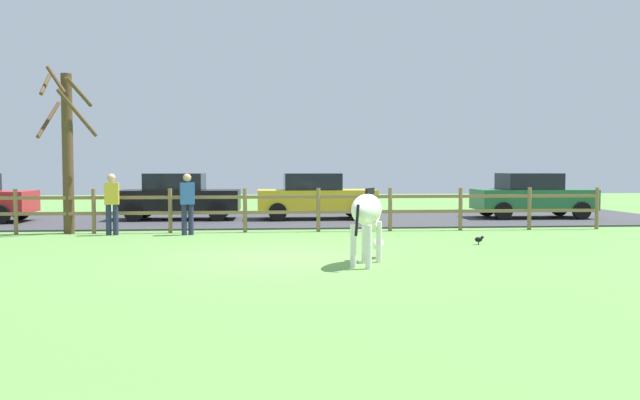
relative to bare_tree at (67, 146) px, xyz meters
The scene contains 11 objects.
ground_plane 7.90m from the bare_tree, 42.47° to the right, with size 60.00×60.00×0.00m, color #5B8C42.
parking_asphalt 7.36m from the bare_tree, 37.18° to the left, with size 28.00×7.40×0.05m, color #38383D.
paddock_fence 5.09m from the bare_tree, ahead, with size 20.60×0.11×1.22m.
bare_tree is the anchor object (origin of this frame).
zebra 9.61m from the bare_tree, 40.27° to the right, with size 1.03×1.82×1.41m.
crow_on_grass 11.11m from the bare_tree, 18.20° to the right, with size 0.21×0.10×0.20m.
parked_car_yellow 8.12m from the bare_tree, 27.48° to the left, with size 4.01×1.91×1.56m.
parked_car_green 15.13m from the bare_tree, 13.37° to the left, with size 4.05×1.97×1.56m.
parked_car_black 4.84m from the bare_tree, 57.81° to the left, with size 4.03×1.93×1.56m.
visitor_left_of_tree 2.05m from the bare_tree, 22.87° to the right, with size 0.38×0.26×1.64m.
visitor_right_of_tree 3.67m from the bare_tree, 11.57° to the right, with size 0.41×0.31×1.64m.
Camera 1 is at (-0.19, -12.33, 1.78)m, focal length 34.83 mm.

